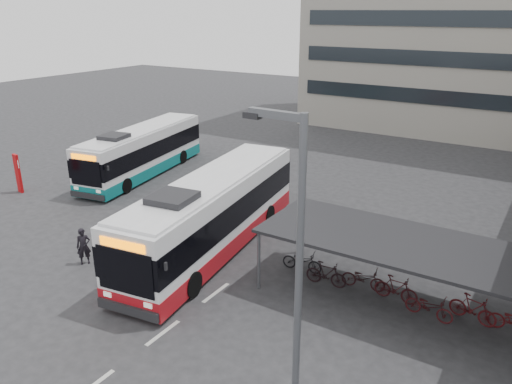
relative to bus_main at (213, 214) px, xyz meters
The scene contains 9 objects.
ground 3.49m from the bus_main, 92.41° to the right, with size 120.00×120.00×0.00m, color #28282B.
bike_shelter 8.38m from the bus_main, ahead, with size 10.00×4.00×2.54m.
road_markings 6.71m from the bus_main, 68.59° to the right, with size 0.15×7.60×0.01m.
bus_main is the anchor object (origin of this frame).
bus_teal 12.24m from the bus_main, 148.90° to the left, with size 4.36×11.36×3.28m.
pedestrian 5.67m from the bus_main, 132.59° to the right, with size 0.59×0.39×1.62m, color black.
lamp_post 11.85m from the bus_main, 43.81° to the right, with size 1.48×0.25×8.43m.
sign_totem_mid 14.23m from the bus_main, behind, with size 0.51×0.22×2.34m.
sign_totem_north 13.29m from the bus_main, 152.35° to the left, with size 0.60×0.26×2.76m.
Camera 1 is at (12.71, -13.29, 10.28)m, focal length 35.00 mm.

